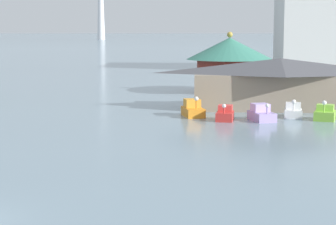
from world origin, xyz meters
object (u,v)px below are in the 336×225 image
at_px(green_roof_pavilion, 229,61).
at_px(pedal_boat_lime, 325,114).
at_px(boathouse, 280,82).
at_px(pedal_boat_lavender, 261,114).
at_px(pedal_boat_red, 225,114).
at_px(pedal_boat_orange, 193,110).
at_px(pedal_boat_white, 293,111).

bearing_deg(green_roof_pavilion, pedal_boat_lime, -71.22).
relative_size(pedal_boat_lime, boathouse, 0.15).
height_order(pedal_boat_lavender, green_roof_pavilion, green_roof_pavilion).
bearing_deg(pedal_boat_lime, green_roof_pavilion, -145.87).
bearing_deg(boathouse, pedal_boat_lime, -66.75).
bearing_deg(green_roof_pavilion, pedal_boat_red, -92.62).
height_order(pedal_boat_lavender, pedal_boat_lime, pedal_boat_lime).
bearing_deg(pedal_boat_lavender, pedal_boat_orange, -126.86).
relative_size(pedal_boat_white, pedal_boat_lime, 0.95).
bearing_deg(pedal_boat_white, pedal_boat_red, -62.72).
bearing_deg(green_roof_pavilion, pedal_boat_white, -76.26).
xyz_separation_m(pedal_boat_orange, boathouse, (8.28, 5.69, 1.97)).
bearing_deg(pedal_boat_orange, boathouse, 109.19).
bearing_deg(pedal_boat_orange, green_roof_pavilion, 154.15).
distance_m(pedal_boat_red, green_roof_pavilion, 23.06).
xyz_separation_m(pedal_boat_red, green_roof_pavilion, (1.04, 22.80, 3.29)).
height_order(pedal_boat_white, boathouse, boathouse).
bearing_deg(pedal_boat_white, boathouse, -168.20).
xyz_separation_m(pedal_boat_orange, pedal_boat_lime, (11.32, -1.38, -0.06)).
xyz_separation_m(pedal_boat_lavender, pedal_boat_lime, (5.44, 0.69, -0.02)).
bearing_deg(pedal_boat_white, pedal_boat_orange, -83.02).
distance_m(pedal_boat_orange, pedal_boat_red, 3.56).
height_order(pedal_boat_lime, green_roof_pavilion, green_roof_pavilion).
bearing_deg(pedal_boat_red, green_roof_pavilion, -175.86).
height_order(pedal_boat_lavender, pedal_boat_white, pedal_boat_white).
distance_m(pedal_boat_white, boathouse, 5.93).
distance_m(pedal_boat_white, pedal_boat_lime, 2.91).
relative_size(pedal_boat_red, pedal_boat_lime, 0.96).
relative_size(pedal_boat_red, boathouse, 0.14).
xyz_separation_m(pedal_boat_orange, pedal_boat_lavender, (5.88, -2.08, -0.04)).
distance_m(pedal_boat_red, boathouse, 9.82).
distance_m(pedal_boat_orange, pedal_boat_lime, 11.40).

